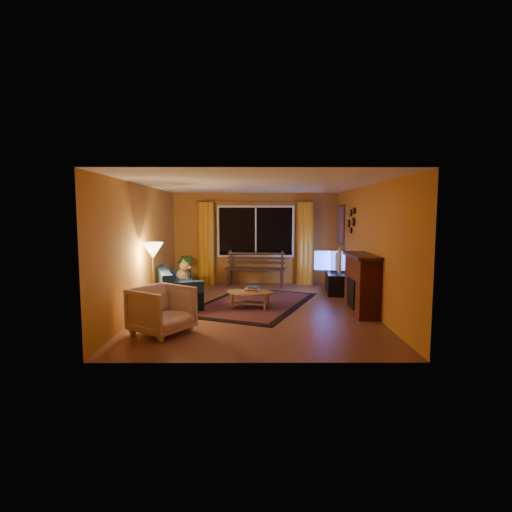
{
  "coord_description": "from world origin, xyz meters",
  "views": [
    {
      "loc": [
        -0.03,
        -8.0,
        1.92
      ],
      "look_at": [
        0.0,
        0.3,
        1.05
      ],
      "focal_mm": 28.0,
      "sensor_mm": 36.0,
      "label": 1
    }
  ],
  "objects_px": {
    "sofa": "(178,286)",
    "coffee_table": "(250,300)",
    "bench": "(255,277)",
    "tv_console": "(335,283)",
    "armchair": "(162,308)",
    "floor_lamp": "(154,278)"
  },
  "relations": [
    {
      "from": "armchair",
      "to": "coffee_table",
      "type": "bearing_deg",
      "value": -5.61
    },
    {
      "from": "armchair",
      "to": "tv_console",
      "type": "relative_size",
      "value": 0.71
    },
    {
      "from": "bench",
      "to": "floor_lamp",
      "type": "xyz_separation_m",
      "value": [
        -1.98,
        -2.87,
        0.45
      ]
    },
    {
      "from": "sofa",
      "to": "armchair",
      "type": "relative_size",
      "value": 2.21
    },
    {
      "from": "sofa",
      "to": "floor_lamp",
      "type": "xyz_separation_m",
      "value": [
        -0.31,
        -0.82,
        0.3
      ]
    },
    {
      "from": "floor_lamp",
      "to": "sofa",
      "type": "bearing_deg",
      "value": 69.61
    },
    {
      "from": "sofa",
      "to": "armchair",
      "type": "height_order",
      "value": "armchair"
    },
    {
      "from": "bench",
      "to": "coffee_table",
      "type": "relative_size",
      "value": 1.59
    },
    {
      "from": "sofa",
      "to": "armchair",
      "type": "xyz_separation_m",
      "value": [
        0.17,
        -2.21,
        0.05
      ]
    },
    {
      "from": "floor_lamp",
      "to": "coffee_table",
      "type": "xyz_separation_m",
      "value": [
        1.88,
        0.32,
        -0.5
      ]
    },
    {
      "from": "bench",
      "to": "coffee_table",
      "type": "xyz_separation_m",
      "value": [
        -0.1,
        -2.55,
        -0.06
      ]
    },
    {
      "from": "coffee_table",
      "to": "bench",
      "type": "bearing_deg",
      "value": 87.75
    },
    {
      "from": "bench",
      "to": "coffee_table",
      "type": "distance_m",
      "value": 2.55
    },
    {
      "from": "armchair",
      "to": "sofa",
      "type": "bearing_deg",
      "value": 38.35
    },
    {
      "from": "sofa",
      "to": "floor_lamp",
      "type": "height_order",
      "value": "floor_lamp"
    },
    {
      "from": "coffee_table",
      "to": "tv_console",
      "type": "bearing_deg",
      "value": 38.99
    },
    {
      "from": "sofa",
      "to": "coffee_table",
      "type": "relative_size",
      "value": 1.89
    },
    {
      "from": "bench",
      "to": "sofa",
      "type": "bearing_deg",
      "value": -120.25
    },
    {
      "from": "bench",
      "to": "floor_lamp",
      "type": "distance_m",
      "value": 3.52
    },
    {
      "from": "sofa",
      "to": "floor_lamp",
      "type": "bearing_deg",
      "value": -128.21
    },
    {
      "from": "sofa",
      "to": "tv_console",
      "type": "relative_size",
      "value": 1.56
    },
    {
      "from": "bench",
      "to": "armchair",
      "type": "distance_m",
      "value": 4.52
    }
  ]
}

